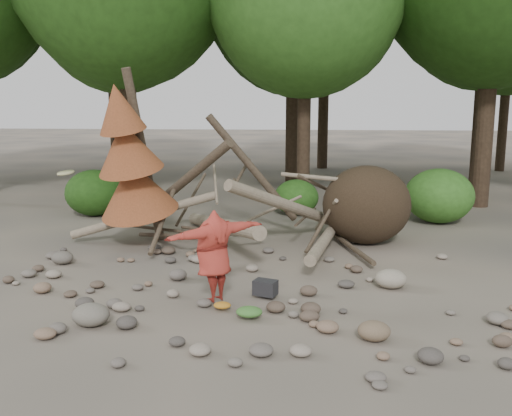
{
  "coord_description": "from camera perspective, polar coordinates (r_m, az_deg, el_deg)",
  "views": [
    {
      "loc": [
        1.0,
        -9.9,
        3.58
      ],
      "look_at": [
        0.05,
        1.5,
        1.4
      ],
      "focal_mm": 40.0,
      "sensor_mm": 36.0,
      "label": 1
    }
  ],
  "objects": [
    {
      "name": "bush_mid",
      "position": [
        17.96,
        4.05,
        1.07
      ],
      "size": [
        1.4,
        1.4,
        1.12
      ],
      "primitive_type": "ellipsoid",
      "color": "#2C5E1B",
      "rests_on": "ground"
    },
    {
      "name": "bush_left",
      "position": [
        18.52,
        -15.86,
        1.48
      ],
      "size": [
        1.8,
        1.8,
        1.44
      ],
      "primitive_type": "ellipsoid",
      "color": "#214A13",
      "rests_on": "ground"
    },
    {
      "name": "bush_right",
      "position": [
        17.59,
        17.84,
        1.17
      ],
      "size": [
        2.0,
        2.0,
        1.6
      ],
      "primitive_type": "ellipsoid",
      "color": "#367022",
      "rests_on": "ground"
    },
    {
      "name": "boulder_mid_right",
      "position": [
        11.37,
        13.33,
        -6.9
      ],
      "size": [
        0.61,
        0.55,
        0.36
      ],
      "primitive_type": "ellipsoid",
      "color": "gray",
      "rests_on": "ground"
    },
    {
      "name": "boulder_front_right",
      "position": [
        8.97,
        11.73,
        -11.94
      ],
      "size": [
        0.5,
        0.45,
        0.3
      ],
      "primitive_type": "ellipsoid",
      "color": "brown",
      "rests_on": "ground"
    },
    {
      "name": "dead_conifer",
      "position": [
        13.97,
        -12.44,
        4.5
      ],
      "size": [
        2.06,
        2.16,
        4.35
      ],
      "color": "#4C3F30",
      "rests_on": "ground"
    },
    {
      "name": "boulder_mid_left",
      "position": [
        13.34,
        -18.8,
        -4.72
      ],
      "size": [
        0.48,
        0.43,
        0.29
      ],
      "primitive_type": "ellipsoid",
      "color": "#5F5950",
      "rests_on": "ground"
    },
    {
      "name": "deadfall_pile",
      "position": [
        14.42,
        8.73,
        0.15
      ],
      "size": [
        8.55,
        5.24,
        3.3
      ],
      "color": "#332619",
      "rests_on": "ground"
    },
    {
      "name": "boulder_front_left",
      "position": [
        9.68,
        -16.2,
        -10.21
      ],
      "size": [
        0.6,
        0.54,
        0.36
      ],
      "primitive_type": "ellipsoid",
      "color": "#6D675B",
      "rests_on": "ground"
    },
    {
      "name": "frisbee_thrower",
      "position": [
        10.03,
        -4.27,
        -4.76
      ],
      "size": [
        3.48,
        1.77,
        2.35
      ],
      "color": "#A12E24",
      "rests_on": "ground"
    },
    {
      "name": "backpack",
      "position": [
        10.54,
        0.94,
        -8.26
      ],
      "size": [
        0.48,
        0.4,
        0.27
      ],
      "primitive_type": "cube",
      "rotation": [
        0.0,
        0.0,
        -0.34
      ],
      "color": "black",
      "rests_on": "ground"
    },
    {
      "name": "cloth_orange",
      "position": [
        9.96,
        -3.4,
        -9.95
      ],
      "size": [
        0.3,
        0.25,
        0.11
      ],
      "primitive_type": "ellipsoid",
      "color": "#AE701D",
      "rests_on": "ground"
    },
    {
      "name": "cloth_green",
      "position": [
        9.58,
        -0.68,
        -10.62
      ],
      "size": [
        0.44,
        0.37,
        0.16
      ],
      "primitive_type": "ellipsoid",
      "color": "#396C2B",
      "rests_on": "ground"
    },
    {
      "name": "ground",
      "position": [
        10.57,
        -0.97,
        -9.0
      ],
      "size": [
        120.0,
        120.0,
        0.0
      ],
      "primitive_type": "plane",
      "color": "#514C44",
      "rests_on": "ground"
    }
  ]
}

